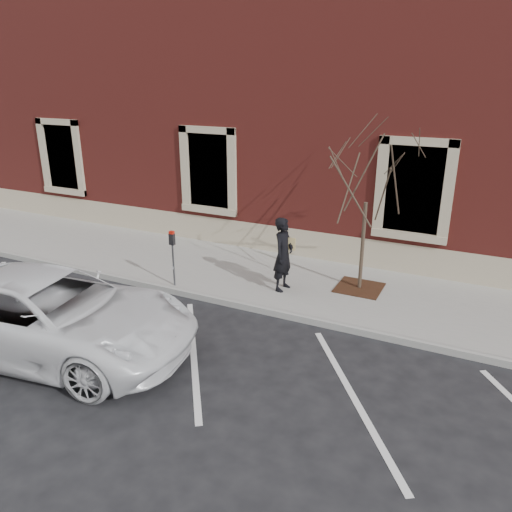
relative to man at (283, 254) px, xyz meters
The scene contains 10 objects.
ground 1.60m from the man, 114.21° to the right, with size 120.00×120.00×0.00m, color #28282B.
sidewalk_near 1.28m from the man, 126.92° to the left, with size 40.00×3.50×0.15m, color #A1A097.
curb_near 1.59m from the man, 113.26° to the right, with size 40.00×0.12×0.15m, color #9E9E99.
parking_stripes 3.49m from the man, 98.50° to the right, with size 28.00×4.40×0.01m, color silver, non-canonical shape.
building_civic 7.28m from the man, 94.24° to the left, with size 40.00×8.62×8.00m.
man is the anchor object (origin of this frame).
parking_meter 2.71m from the man, 158.94° to the right, with size 0.13×0.10×1.42m.
tree_grate 2.10m from the man, 27.56° to the left, with size 1.09×1.09×0.03m, color #452016.
sapling 2.66m from the man, 27.56° to the left, with size 2.38×2.38×3.97m.
white_truck 5.34m from the man, 123.99° to the right, with size 2.65×5.74×1.60m, color white.
Camera 1 is at (4.85, -9.32, 5.15)m, focal length 35.00 mm.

